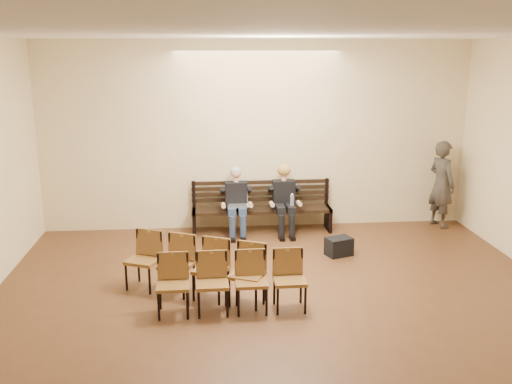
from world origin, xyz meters
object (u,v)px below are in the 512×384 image
seated_man (236,203)px  bag (339,246)px  seated_woman (284,203)px  water_bottle (292,206)px  chair_row_back (232,283)px  passerby (442,178)px  laptop (239,206)px  chair_row_front (193,268)px  bench (262,220)px

seated_man → bag: bearing=-37.5°
seated_woman → water_bottle: (0.11, -0.20, -0.02)m
chair_row_back → passerby: bearing=37.8°
bag → passerby: size_ratio=0.22×
seated_man → chair_row_back: 3.18m
seated_woman → laptop: 0.86m
passerby → seated_woman: bearing=72.8°
seated_woman → chair_row_front: bearing=-121.9°
seated_man → laptop: 0.13m
seated_man → chair_row_front: size_ratio=0.59×
bench → chair_row_back: (-0.72, -3.29, 0.17)m
bench → chair_row_front: 3.01m
seated_man → chair_row_front: bearing=-105.9°
seated_woman → chair_row_back: (-1.12, -3.17, -0.19)m
seated_man → passerby: (3.92, 0.15, 0.37)m
laptop → passerby: passerby is taller
bag → chair_row_front: (-2.38, -1.37, 0.26)m
seated_man → passerby: bearing=2.1°
seated_man → water_bottle: seated_man is taller
bench → seated_man: 0.62m
seated_man → water_bottle: bearing=-11.4°
chair_row_back → bag: bearing=45.0°
bench → laptop: bearing=-151.1°
bag → water_bottle: bearing=121.2°
seated_man → bag: size_ratio=2.87×
laptop → bag: 2.00m
water_bottle → passerby: passerby is taller
passerby → bag: bearing=101.4°
bench → water_bottle: 0.70m
seated_woman → chair_row_back: bearing=-109.5°
water_bottle → chair_row_back: chair_row_back is taller
laptop → chair_row_front: size_ratio=0.18×
seated_woman → water_bottle: size_ratio=5.01×
seated_woman → passerby: passerby is taller
water_bottle → bag: (0.63, -1.05, -0.41)m
bench → bag: (1.15, -1.37, -0.07)m
water_bottle → chair_row_front: (-1.74, -2.42, -0.15)m
water_bottle → chair_row_front: size_ratio=0.12×
laptop → seated_man: bearing=111.5°
laptop → water_bottle: laptop is taller
seated_woman → laptop: bearing=-171.4°
chair_row_front → bench: bearing=90.6°
bench → water_bottle: water_bottle is taller
laptop → bag: bearing=-26.2°
passerby → chair_row_front: (-4.67, -2.77, -0.54)m
chair_row_back → seated_woman: bearing=69.7°
chair_row_front → laptop: bearing=97.4°
seated_man → chair_row_back: bearing=-94.3°
seated_woman → water_bottle: 0.23m
seated_man → water_bottle: (1.00, -0.20, -0.03)m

